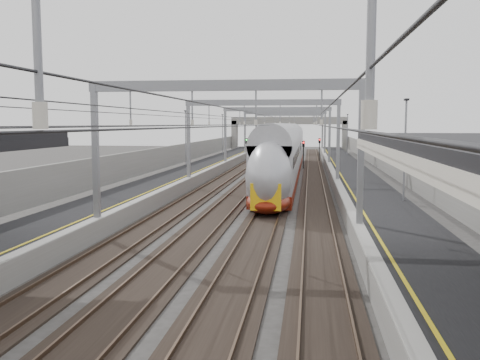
# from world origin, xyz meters

# --- Properties ---
(platform_left) EXTENTS (4.00, 120.00, 1.00)m
(platform_left) POSITION_xyz_m (-8.00, 45.00, 0.50)
(platform_left) COLOR black
(platform_left) RESTS_ON ground
(platform_right) EXTENTS (4.00, 120.00, 1.00)m
(platform_right) POSITION_xyz_m (8.00, 45.00, 0.50)
(platform_right) COLOR black
(platform_right) RESTS_ON ground
(tracks) EXTENTS (11.40, 140.00, 0.20)m
(tracks) POSITION_xyz_m (0.00, 45.00, 0.05)
(tracks) COLOR black
(tracks) RESTS_ON ground
(overhead_line) EXTENTS (13.00, 140.00, 6.60)m
(overhead_line) POSITION_xyz_m (0.00, 51.62, 6.14)
(overhead_line) COLOR gray
(overhead_line) RESTS_ON platform_left
(overbridge) EXTENTS (22.00, 2.20, 6.90)m
(overbridge) POSITION_xyz_m (0.00, 100.00, 5.31)
(overbridge) COLOR gray
(overbridge) RESTS_ON ground
(wall_left) EXTENTS (0.30, 120.00, 3.20)m
(wall_left) POSITION_xyz_m (-11.20, 45.00, 1.60)
(wall_left) COLOR gray
(wall_left) RESTS_ON ground
(wall_right) EXTENTS (0.30, 120.00, 3.20)m
(wall_right) POSITION_xyz_m (11.20, 45.00, 1.60)
(wall_right) COLOR gray
(wall_right) RESTS_ON ground
(train) EXTENTS (2.85, 51.92, 4.50)m
(train) POSITION_xyz_m (1.50, 51.95, 2.20)
(train) COLOR maroon
(train) RESTS_ON ground
(signal_green) EXTENTS (0.32, 0.32, 3.48)m
(signal_green) POSITION_xyz_m (-5.20, 74.95, 2.42)
(signal_green) COLOR black
(signal_green) RESTS_ON ground
(signal_red_near) EXTENTS (0.32, 0.32, 3.48)m
(signal_red_near) POSITION_xyz_m (3.20, 64.71, 2.42)
(signal_red_near) COLOR black
(signal_red_near) RESTS_ON ground
(signal_red_far) EXTENTS (0.32, 0.32, 3.48)m
(signal_red_far) POSITION_xyz_m (5.40, 77.55, 2.42)
(signal_red_far) COLOR black
(signal_red_far) RESTS_ON ground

